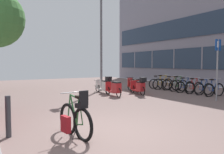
{
  "coord_description": "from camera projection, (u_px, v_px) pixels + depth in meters",
  "views": [
    {
      "loc": [
        -2.57,
        -4.56,
        1.66
      ],
      "look_at": [
        1.98,
        2.94,
        1.14
      ],
      "focal_mm": 35.08,
      "sensor_mm": 36.0,
      "label": 1
    }
  ],
  "objects": [
    {
      "name": "bicycle_rack_06",
      "position": [
        163.0,
        84.0,
        14.37
      ],
      "size": [
        1.38,
        0.6,
        1.03
      ],
      "color": "black",
      "rests_on": "ground"
    },
    {
      "name": "ground",
      "position": [
        150.0,
        125.0,
        6.06
      ],
      "size": [
        21.0,
        40.0,
        0.13
      ],
      "color": "#283338"
    },
    {
      "name": "bicycle_rack_03",
      "position": [
        185.0,
        87.0,
        12.81
      ],
      "size": [
        1.33,
        0.48,
        0.96
      ],
      "color": "black",
      "rests_on": "ground"
    },
    {
      "name": "bicycle_rack_05",
      "position": [
        172.0,
        85.0,
        13.94
      ],
      "size": [
        1.28,
        0.64,
        0.98
      ],
      "color": "black",
      "rests_on": "ground"
    },
    {
      "name": "bicycle_rack_01",
      "position": [
        204.0,
        89.0,
        11.8
      ],
      "size": [
        1.24,
        0.47,
        0.93
      ],
      "color": "black",
      "rests_on": "ground"
    },
    {
      "name": "scooter_far",
      "position": [
        114.0,
        88.0,
        11.37
      ],
      "size": [
        0.52,
        1.72,
        0.78
      ],
      "color": "black",
      "rests_on": "ground"
    },
    {
      "name": "lamp_post",
      "position": [
        101.0,
        34.0,
        13.68
      ],
      "size": [
        0.2,
        0.52,
        6.4
      ],
      "color": "slate",
      "rests_on": "ground"
    },
    {
      "name": "bollard_near",
      "position": [
        8.0,
        117.0,
        4.94
      ],
      "size": [
        0.12,
        0.12,
        0.95
      ],
      "color": "#38383D",
      "rests_on": "ground"
    },
    {
      "name": "bicycle_foreground",
      "position": [
        75.0,
        120.0,
        4.95
      ],
      "size": [
        0.62,
        1.42,
        1.13
      ],
      "color": "black",
      "rests_on": "ground"
    },
    {
      "name": "scooter_extra",
      "position": [
        134.0,
        85.0,
        13.32
      ],
      "size": [
        0.7,
        1.75,
        0.85
      ],
      "color": "black",
      "rests_on": "ground"
    },
    {
      "name": "bicycle_rack_02",
      "position": [
        194.0,
        88.0,
        12.31
      ],
      "size": [
        1.28,
        0.47,
        0.96
      ],
      "color": "black",
      "rests_on": "ground"
    },
    {
      "name": "bicycle_rack_04",
      "position": [
        178.0,
        86.0,
        13.38
      ],
      "size": [
        1.35,
        0.47,
        1.01
      ],
      "color": "black",
      "rests_on": "ground"
    },
    {
      "name": "parking_sign",
      "position": [
        217.0,
        63.0,
        9.78
      ],
      "size": [
        0.4,
        0.07,
        2.77
      ],
      "color": "gray",
      "rests_on": "ground"
    },
    {
      "name": "scooter_near",
      "position": [
        139.0,
        86.0,
        11.92
      ],
      "size": [
        0.61,
        1.68,
        0.99
      ],
      "color": "black",
      "rests_on": "ground"
    },
    {
      "name": "scooter_mid",
      "position": [
        105.0,
        85.0,
        12.52
      ],
      "size": [
        0.52,
        1.68,
        1.0
      ],
      "color": "black",
      "rests_on": "ground"
    },
    {
      "name": "bicycle_rack_07",
      "position": [
        158.0,
        84.0,
        14.95
      ],
      "size": [
        1.23,
        0.56,
        0.96
      ],
      "color": "black",
      "rests_on": "ground"
    },
    {
      "name": "bicycle_rack_00",
      "position": [
        214.0,
        90.0,
        11.27
      ],
      "size": [
        1.36,
        0.48,
        0.98
      ],
      "color": "black",
      "rests_on": "ground"
    }
  ]
}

